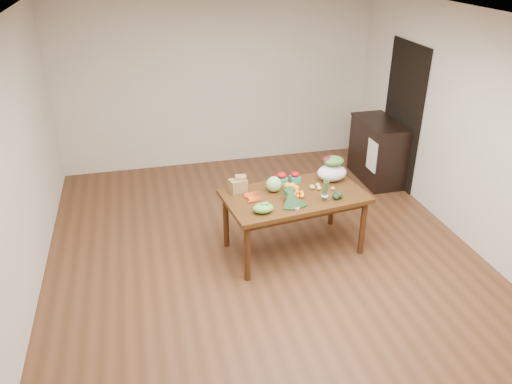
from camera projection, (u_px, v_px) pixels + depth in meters
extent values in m
plane|color=brown|center=(266.00, 260.00, 5.85)|extent=(6.00, 6.00, 0.00)
cube|color=white|center=(269.00, 19.00, 4.62)|extent=(5.00, 6.00, 0.02)
cube|color=silver|center=(218.00, 82.00, 7.82)|extent=(5.00, 0.02, 2.70)
cube|color=silver|center=(414.00, 367.00, 2.64)|extent=(5.00, 0.02, 2.70)
cube|color=silver|center=(11.00, 179.00, 4.70)|extent=(0.02, 6.00, 2.70)
cube|color=silver|center=(476.00, 134.00, 5.77)|extent=(0.02, 6.00, 2.70)
cube|color=#482B11|center=(294.00, 222.00, 5.89)|extent=(1.70, 1.09, 0.75)
cube|color=black|center=(402.00, 116.00, 7.28)|extent=(0.02, 1.00, 2.10)
cube|color=black|center=(378.00, 151.00, 7.60)|extent=(0.52, 1.02, 0.94)
cube|color=white|center=(372.00, 156.00, 7.23)|extent=(0.02, 0.28, 0.45)
sphere|color=#9DC571|center=(274.00, 184.00, 5.74)|extent=(0.18, 0.18, 0.18)
sphere|color=orange|center=(287.00, 186.00, 5.80)|extent=(0.09, 0.09, 0.09)
sphere|color=#FF9A0F|center=(292.00, 186.00, 5.79)|extent=(0.09, 0.09, 0.09)
sphere|color=#FF5C0F|center=(296.00, 188.00, 5.76)|extent=(0.08, 0.08, 0.08)
ellipsoid|color=#6CB73E|center=(263.00, 208.00, 5.32)|extent=(0.23, 0.17, 0.10)
ellipsoid|color=tan|center=(313.00, 187.00, 5.82)|extent=(0.06, 0.05, 0.05)
ellipsoid|color=tan|center=(319.00, 188.00, 5.80)|extent=(0.06, 0.05, 0.05)
ellipsoid|color=tan|center=(318.00, 185.00, 5.87)|extent=(0.06, 0.05, 0.05)
ellipsoid|color=tan|center=(312.00, 186.00, 5.85)|extent=(0.05, 0.04, 0.04)
ellipsoid|color=tan|center=(333.00, 188.00, 5.80)|extent=(0.05, 0.04, 0.04)
ellipsoid|color=black|center=(335.00, 197.00, 5.59)|extent=(0.09, 0.11, 0.06)
ellipsoid|color=black|center=(338.00, 194.00, 5.62)|extent=(0.11, 0.14, 0.08)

